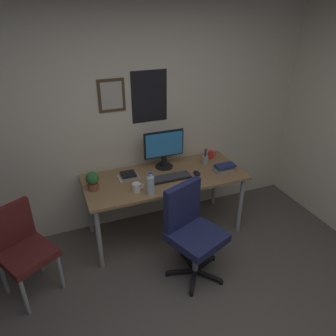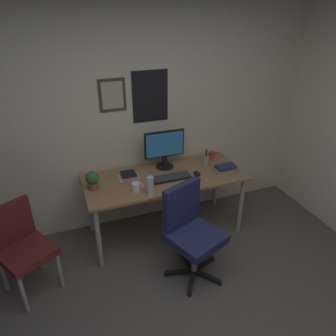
{
  "view_description": "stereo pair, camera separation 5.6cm",
  "coord_description": "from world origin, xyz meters",
  "px_view_note": "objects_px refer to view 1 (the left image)",
  "views": [
    {
      "loc": [
        -0.87,
        -1.15,
        2.44
      ],
      "look_at": [
        0.22,
        1.6,
        0.89
      ],
      "focal_mm": 34.44,
      "sensor_mm": 36.0,
      "label": 1
    },
    {
      "loc": [
        -0.81,
        -1.17,
        2.44
      ],
      "look_at": [
        0.22,
        1.6,
        0.89
      ],
      "focal_mm": 34.44,
      "sensor_mm": 36.0,
      "label": 2
    }
  ],
  "objects_px": {
    "office_chair": "(191,228)",
    "book_stack_left": "(224,168)",
    "coffee_mug_far": "(137,187)",
    "coffee_mug_near": "(211,155)",
    "side_chair": "(22,246)",
    "monitor": "(164,148)",
    "pen_cup": "(205,160)",
    "keyboard": "(171,178)",
    "computer_mouse": "(197,173)",
    "water_bottle": "(151,185)",
    "potted_plant": "(92,181)",
    "book_stack_right": "(129,176)"
  },
  "relations": [
    {
      "from": "side_chair",
      "to": "coffee_mug_far",
      "type": "height_order",
      "value": "side_chair"
    },
    {
      "from": "computer_mouse",
      "to": "coffee_mug_far",
      "type": "xyz_separation_m",
      "value": [
        -0.71,
        -0.09,
        0.03
      ]
    },
    {
      "from": "monitor",
      "to": "coffee_mug_far",
      "type": "bearing_deg",
      "value": -138.34
    },
    {
      "from": "computer_mouse",
      "to": "side_chair",
      "type": "bearing_deg",
      "value": -172.81
    },
    {
      "from": "coffee_mug_near",
      "to": "coffee_mug_far",
      "type": "distance_m",
      "value": 1.12
    },
    {
      "from": "keyboard",
      "to": "coffee_mug_near",
      "type": "height_order",
      "value": "coffee_mug_near"
    },
    {
      "from": "office_chair",
      "to": "book_stack_right",
      "type": "xyz_separation_m",
      "value": [
        -0.39,
        0.77,
        0.24
      ]
    },
    {
      "from": "computer_mouse",
      "to": "potted_plant",
      "type": "height_order",
      "value": "potted_plant"
    },
    {
      "from": "pen_cup",
      "to": "monitor",
      "type": "bearing_deg",
      "value": 167.79
    },
    {
      "from": "pen_cup",
      "to": "side_chair",
      "type": "bearing_deg",
      "value": -168.03
    },
    {
      "from": "potted_plant",
      "to": "book_stack_left",
      "type": "height_order",
      "value": "potted_plant"
    },
    {
      "from": "coffee_mug_near",
      "to": "side_chair",
      "type": "bearing_deg",
      "value": -166.01
    },
    {
      "from": "potted_plant",
      "to": "book_stack_left",
      "type": "distance_m",
      "value": 1.43
    },
    {
      "from": "coffee_mug_far",
      "to": "book_stack_left",
      "type": "bearing_deg",
      "value": 3.0
    },
    {
      "from": "side_chair",
      "to": "keyboard",
      "type": "relative_size",
      "value": 2.03
    },
    {
      "from": "office_chair",
      "to": "book_stack_left",
      "type": "xyz_separation_m",
      "value": [
        0.64,
        0.54,
        0.25
      ]
    },
    {
      "from": "side_chair",
      "to": "water_bottle",
      "type": "xyz_separation_m",
      "value": [
        1.23,
        0.03,
        0.35
      ]
    },
    {
      "from": "monitor",
      "to": "pen_cup",
      "type": "bearing_deg",
      "value": -12.21
    },
    {
      "from": "office_chair",
      "to": "monitor",
      "type": "distance_m",
      "value": 0.99
    },
    {
      "from": "office_chair",
      "to": "keyboard",
      "type": "height_order",
      "value": "office_chair"
    },
    {
      "from": "office_chair",
      "to": "coffee_mug_near",
      "type": "relative_size",
      "value": 8.66
    },
    {
      "from": "computer_mouse",
      "to": "book_stack_left",
      "type": "height_order",
      "value": "book_stack_left"
    },
    {
      "from": "side_chair",
      "to": "computer_mouse",
      "type": "distance_m",
      "value": 1.86
    },
    {
      "from": "office_chair",
      "to": "potted_plant",
      "type": "bearing_deg",
      "value": 139.17
    },
    {
      "from": "water_bottle",
      "to": "side_chair",
      "type": "bearing_deg",
      "value": -178.72
    },
    {
      "from": "water_bottle",
      "to": "coffee_mug_near",
      "type": "relative_size",
      "value": 2.3
    },
    {
      "from": "water_bottle",
      "to": "book_stack_left",
      "type": "xyz_separation_m",
      "value": [
        0.91,
        0.17,
        -0.07
      ]
    },
    {
      "from": "monitor",
      "to": "pen_cup",
      "type": "relative_size",
      "value": 2.3
    },
    {
      "from": "coffee_mug_near",
      "to": "book_stack_left",
      "type": "relative_size",
      "value": 0.48
    },
    {
      "from": "monitor",
      "to": "coffee_mug_near",
      "type": "distance_m",
      "value": 0.64
    },
    {
      "from": "side_chair",
      "to": "monitor",
      "type": "height_order",
      "value": "monitor"
    },
    {
      "from": "monitor",
      "to": "book_stack_left",
      "type": "distance_m",
      "value": 0.7
    },
    {
      "from": "book_stack_right",
      "to": "side_chair",
      "type": "bearing_deg",
      "value": -159.16
    },
    {
      "from": "office_chair",
      "to": "side_chair",
      "type": "height_order",
      "value": "office_chair"
    },
    {
      "from": "coffee_mug_far",
      "to": "book_stack_left",
      "type": "distance_m",
      "value": 1.03
    },
    {
      "from": "water_bottle",
      "to": "book_stack_right",
      "type": "bearing_deg",
      "value": 106.4
    },
    {
      "from": "monitor",
      "to": "coffee_mug_far",
      "type": "xyz_separation_m",
      "value": [
        -0.44,
        -0.39,
        -0.19
      ]
    },
    {
      "from": "water_bottle",
      "to": "coffee_mug_near",
      "type": "height_order",
      "value": "water_bottle"
    },
    {
      "from": "computer_mouse",
      "to": "coffee_mug_near",
      "type": "bearing_deg",
      "value": 42.47
    },
    {
      "from": "water_bottle",
      "to": "potted_plant",
      "type": "height_order",
      "value": "water_bottle"
    },
    {
      "from": "computer_mouse",
      "to": "coffee_mug_far",
      "type": "relative_size",
      "value": 0.9
    },
    {
      "from": "office_chair",
      "to": "book_stack_right",
      "type": "bearing_deg",
      "value": 116.7
    },
    {
      "from": "monitor",
      "to": "keyboard",
      "type": "height_order",
      "value": "monitor"
    },
    {
      "from": "potted_plant",
      "to": "book_stack_right",
      "type": "relative_size",
      "value": 0.89
    },
    {
      "from": "water_bottle",
      "to": "keyboard",
      "type": "bearing_deg",
      "value": 36.74
    },
    {
      "from": "coffee_mug_far",
      "to": "coffee_mug_near",
      "type": "bearing_deg",
      "value": 20.81
    },
    {
      "from": "computer_mouse",
      "to": "book_stack_left",
      "type": "distance_m",
      "value": 0.32
    },
    {
      "from": "monitor",
      "to": "water_bottle",
      "type": "relative_size",
      "value": 1.82
    },
    {
      "from": "water_bottle",
      "to": "office_chair",
      "type": "bearing_deg",
      "value": -53.99
    },
    {
      "from": "side_chair",
      "to": "keyboard",
      "type": "bearing_deg",
      "value": 9.34
    }
  ]
}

